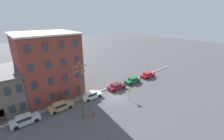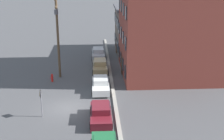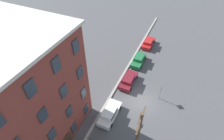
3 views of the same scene
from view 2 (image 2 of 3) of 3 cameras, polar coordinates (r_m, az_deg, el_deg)
ground_plane at (r=30.24m, az=-7.97°, el=-6.89°), size 200.00×200.00×0.00m
kerb_strip at (r=30.15m, az=0.64°, el=-6.61°), size 56.00×0.36×0.16m
apartment_corner at (r=48.53m, az=7.21°, el=7.31°), size 8.64×11.19×7.00m
apartment_midblock at (r=38.50m, az=10.19°, el=9.06°), size 11.94×11.44×13.41m
car_silver at (r=45.64m, az=-2.53°, el=3.15°), size 4.40×1.92×1.43m
car_tan at (r=39.99m, az=-2.22°, el=0.89°), size 4.40×1.92×1.43m
car_white at (r=33.69m, az=-2.10°, el=-2.58°), size 4.40×1.92×1.43m
car_maroon at (r=27.40m, az=-2.07°, el=-7.80°), size 4.40×1.92×1.43m
caution_sign at (r=28.31m, az=-12.87°, el=-5.17°), size 0.85×0.08×2.64m
utility_pole at (r=36.99m, az=-9.92°, el=6.87°), size 2.40×0.44×9.92m
fire_hydrant at (r=36.98m, az=-10.90°, el=-1.39°), size 0.24×0.34×0.96m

